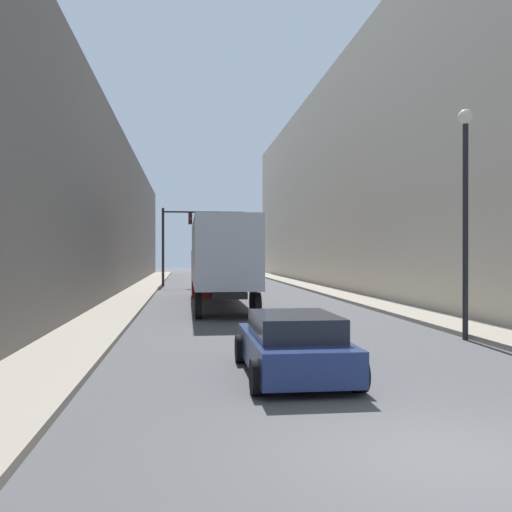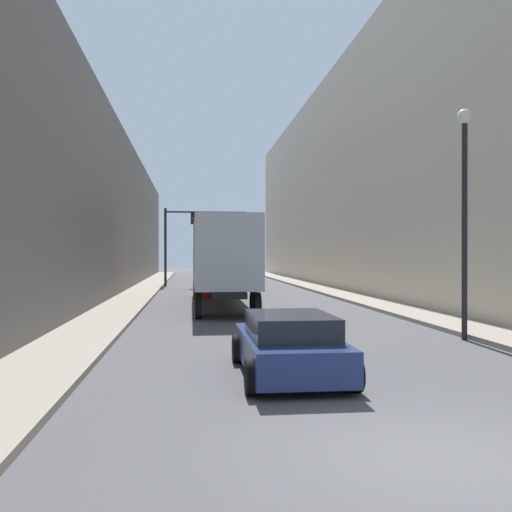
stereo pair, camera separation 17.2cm
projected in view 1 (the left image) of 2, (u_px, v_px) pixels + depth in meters
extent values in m
plane|color=#4C4C4F|center=(446.00, 459.00, 6.89)|extent=(200.00, 200.00, 0.00)
cube|color=gray|center=(328.00, 291.00, 37.41)|extent=(2.10, 80.00, 0.15)
cube|color=gray|center=(139.00, 292.00, 35.92)|extent=(2.10, 80.00, 0.15)
cube|color=beige|center=(387.00, 172.00, 37.88)|extent=(6.00, 80.00, 15.93)
cube|color=#66605B|center=(72.00, 210.00, 35.41)|extent=(6.00, 80.00, 10.45)
cube|color=#B2B7C1|center=(221.00, 253.00, 26.40)|extent=(2.57, 11.34, 2.93)
cube|color=black|center=(221.00, 287.00, 26.41)|extent=(1.28, 11.34, 0.24)
cube|color=maroon|center=(214.00, 273.00, 33.48)|extent=(2.57, 2.91, 2.74)
cylinder|color=black|center=(198.00, 306.00, 21.84)|extent=(0.25, 1.00, 1.00)
cylinder|color=black|center=(257.00, 305.00, 22.11)|extent=(0.25, 1.00, 1.00)
cylinder|color=black|center=(198.00, 303.00, 23.03)|extent=(0.25, 1.00, 1.00)
cylinder|color=black|center=(253.00, 303.00, 23.30)|extent=(0.25, 1.00, 1.00)
cylinder|color=black|center=(194.00, 288.00, 33.34)|extent=(0.25, 1.00, 1.00)
cylinder|color=black|center=(233.00, 288.00, 33.62)|extent=(0.25, 1.00, 1.00)
cube|color=navy|center=(292.00, 351.00, 11.69)|extent=(1.83, 4.34, 0.64)
cube|color=#1E232D|center=(294.00, 325.00, 11.47)|extent=(1.61, 2.39, 0.46)
cylinder|color=black|center=(241.00, 349.00, 13.04)|extent=(0.25, 0.64, 0.64)
cylinder|color=black|center=(319.00, 347.00, 13.26)|extent=(0.25, 0.64, 0.64)
cylinder|color=black|center=(258.00, 377.00, 10.02)|extent=(0.25, 0.64, 0.64)
cylinder|color=black|center=(359.00, 374.00, 10.24)|extent=(0.25, 0.64, 0.64)
cylinder|color=black|center=(163.00, 247.00, 44.39)|extent=(0.20, 0.20, 6.10)
cube|color=black|center=(204.00, 212.00, 44.76)|extent=(6.33, 0.12, 0.12)
cube|color=black|center=(190.00, 219.00, 44.64)|extent=(0.30, 0.24, 0.90)
sphere|color=red|center=(190.00, 218.00, 44.50)|extent=(0.18, 0.18, 0.18)
cube|color=black|center=(217.00, 219.00, 44.89)|extent=(0.30, 0.24, 0.90)
sphere|color=gold|center=(217.00, 215.00, 44.75)|extent=(0.18, 0.18, 0.18)
cylinder|color=black|center=(465.00, 231.00, 16.50)|extent=(0.16, 0.16, 6.31)
sphere|color=silver|center=(466.00, 117.00, 16.49)|extent=(0.44, 0.44, 0.44)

